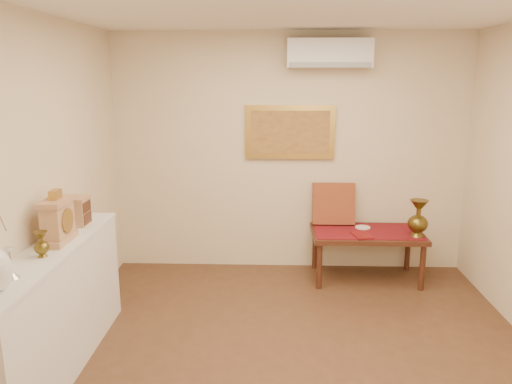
{
  "coord_description": "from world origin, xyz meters",
  "views": [
    {
      "loc": [
        -0.19,
        -3.39,
        2.22
      ],
      "look_at": [
        -0.35,
        1.15,
        1.16
      ],
      "focal_mm": 35.0,
      "sensor_mm": 36.0,
      "label": 1
    }
  ],
  "objects_px": {
    "mantel_clock": "(58,220)",
    "low_table": "(367,237)",
    "display_ledge": "(54,311)",
    "wooden_chest": "(78,211)",
    "brass_urn_tall": "(418,214)"
  },
  "relations": [
    {
      "from": "brass_urn_tall",
      "to": "display_ledge",
      "type": "xyz_separation_m",
      "value": [
        -3.17,
        -1.71,
        -0.31
      ]
    },
    {
      "from": "display_ledge",
      "to": "low_table",
      "type": "xyz_separation_m",
      "value": [
        2.67,
        1.88,
        -0.01
      ]
    },
    {
      "from": "mantel_clock",
      "to": "display_ledge",
      "type": "bearing_deg",
      "value": -95.37
    },
    {
      "from": "wooden_chest",
      "to": "low_table",
      "type": "bearing_deg",
      "value": 25.07
    },
    {
      "from": "mantel_clock",
      "to": "wooden_chest",
      "type": "xyz_separation_m",
      "value": [
        -0.02,
        0.45,
        -0.05
      ]
    },
    {
      "from": "display_ledge",
      "to": "wooden_chest",
      "type": "height_order",
      "value": "wooden_chest"
    },
    {
      "from": "display_ledge",
      "to": "wooden_chest",
      "type": "bearing_deg",
      "value": 90.64
    },
    {
      "from": "display_ledge",
      "to": "wooden_chest",
      "type": "xyz_separation_m",
      "value": [
        -0.01,
        0.63,
        0.61
      ]
    },
    {
      "from": "wooden_chest",
      "to": "low_table",
      "type": "relative_size",
      "value": 0.2
    },
    {
      "from": "brass_urn_tall",
      "to": "mantel_clock",
      "type": "relative_size",
      "value": 1.17
    },
    {
      "from": "brass_urn_tall",
      "to": "display_ledge",
      "type": "bearing_deg",
      "value": -151.6
    },
    {
      "from": "mantel_clock",
      "to": "low_table",
      "type": "distance_m",
      "value": 3.23
    },
    {
      "from": "brass_urn_tall",
      "to": "display_ledge",
      "type": "relative_size",
      "value": 0.24
    },
    {
      "from": "mantel_clock",
      "to": "wooden_chest",
      "type": "distance_m",
      "value": 0.46
    },
    {
      "from": "low_table",
      "to": "brass_urn_tall",
      "type": "bearing_deg",
      "value": -18.55
    }
  ]
}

